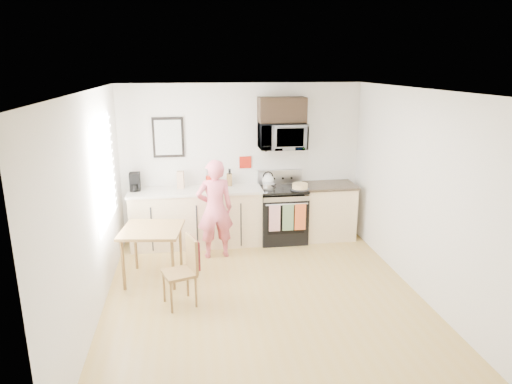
{
  "coord_description": "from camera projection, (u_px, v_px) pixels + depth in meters",
  "views": [
    {
      "loc": [
        -0.88,
        -5.15,
        2.88
      ],
      "look_at": [
        0.04,
        1.0,
        1.14
      ],
      "focal_mm": 32.0,
      "sensor_mm": 36.0,
      "label": 1
    }
  ],
  "objects": [
    {
      "name": "cake",
      "position": [
        300.0,
        187.0,
        7.38
      ],
      "size": [
        0.31,
        0.31,
        0.1
      ],
      "color": "black",
      "rests_on": "range"
    },
    {
      "name": "window",
      "position": [
        105.0,
        172.0,
        5.87
      ],
      "size": [
        0.06,
        1.4,
        1.5
      ],
      "color": "white",
      "rests_on": "left_wall"
    },
    {
      "name": "pot",
      "position": [
        269.0,
        187.0,
        7.39
      ],
      "size": [
        0.19,
        0.31,
        0.1
      ],
      "rotation": [
        0.0,
        0.0,
        0.32
      ],
      "color": "#B5B5BA",
      "rests_on": "range"
    },
    {
      "name": "fruit_bowl",
      "position": [
        212.0,
        186.0,
        7.44
      ],
      "size": [
        0.25,
        0.25,
        0.09
      ],
      "color": "white",
      "rests_on": "countertop_left"
    },
    {
      "name": "left_wall",
      "position": [
        92.0,
        209.0,
        5.17
      ],
      "size": [
        0.04,
        4.6,
        2.6
      ],
      "primitive_type": "cube",
      "color": "white",
      "rests_on": "floor"
    },
    {
      "name": "chair",
      "position": [
        188.0,
        261.0,
        5.59
      ],
      "size": [
        0.49,
        0.46,
        0.86
      ],
      "rotation": [
        0.0,
        0.0,
        0.33
      ],
      "color": "brown",
      "rests_on": "floor"
    },
    {
      "name": "front_wall",
      "position": [
        319.0,
        293.0,
        3.27
      ],
      "size": [
        4.0,
        0.04,
        2.6
      ],
      "primitive_type": "cube",
      "color": "white",
      "rests_on": "floor"
    },
    {
      "name": "wall_trivet",
      "position": [
        245.0,
        162.0,
        7.64
      ],
      "size": [
        0.2,
        0.02,
        0.2
      ],
      "primitive_type": "cube",
      "color": "#A71B0E",
      "rests_on": "back_wall"
    },
    {
      "name": "utensil_crock",
      "position": [
        210.0,
        176.0,
        7.55
      ],
      "size": [
        0.13,
        0.13,
        0.4
      ],
      "color": "#A71B0E",
      "rests_on": "countertop_left"
    },
    {
      "name": "coffee_maker",
      "position": [
        135.0,
        182.0,
        7.25
      ],
      "size": [
        0.17,
        0.24,
        0.29
      ],
      "rotation": [
        0.0,
        0.0,
        0.03
      ],
      "color": "black",
      "rests_on": "countertop_left"
    },
    {
      "name": "person",
      "position": [
        215.0,
        209.0,
        6.91
      ],
      "size": [
        0.6,
        0.42,
        1.54
      ],
      "primitive_type": "imported",
      "rotation": [
        0.0,
        0.0,
        3.25
      ],
      "color": "#D23951",
      "rests_on": "floor"
    },
    {
      "name": "back_wall",
      "position": [
        242.0,
        162.0,
        7.65
      ],
      "size": [
        4.0,
        0.04,
        2.6
      ],
      "primitive_type": "cube",
      "color": "white",
      "rests_on": "floor"
    },
    {
      "name": "countertop_right",
      "position": [
        329.0,
        185.0,
        7.67
      ],
      "size": [
        0.88,
        0.64,
        0.04
      ],
      "primitive_type": "cube",
      "color": "black",
      "rests_on": "cabinet_right"
    },
    {
      "name": "wall_art",
      "position": [
        168.0,
        137.0,
        7.33
      ],
      "size": [
        0.5,
        0.04,
        0.65
      ],
      "color": "black",
      "rests_on": "back_wall"
    },
    {
      "name": "microwave",
      "position": [
        282.0,
        136.0,
        7.4
      ],
      "size": [
        0.76,
        0.51,
        0.42
      ],
      "primitive_type": "imported",
      "color": "#B5B5BA",
      "rests_on": "back_wall"
    },
    {
      "name": "cabinet_left",
      "position": [
        197.0,
        218.0,
        7.48
      ],
      "size": [
        2.1,
        0.6,
        0.9
      ],
      "primitive_type": "cube",
      "color": "#D8B48B",
      "rests_on": "floor"
    },
    {
      "name": "knife_block",
      "position": [
        229.0,
        180.0,
        7.57
      ],
      "size": [
        0.1,
        0.13,
        0.19
      ],
      "primitive_type": "cube",
      "rotation": [
        0.0,
        0.0,
        -0.09
      ],
      "color": "brown",
      "rests_on": "countertop_left"
    },
    {
      "name": "bread_bag",
      "position": [
        216.0,
        189.0,
        7.16
      ],
      "size": [
        0.36,
        0.26,
        0.12
      ],
      "primitive_type": "cube",
      "rotation": [
        0.0,
        0.0,
        -0.39
      ],
      "color": "tan",
      "rests_on": "countertop_left"
    },
    {
      "name": "countertop_left",
      "position": [
        195.0,
        191.0,
        7.35
      ],
      "size": [
        2.14,
        0.64,
        0.04
      ],
      "primitive_type": "cube",
      "color": "beige",
      "rests_on": "cabinet_left"
    },
    {
      "name": "ceiling",
      "position": [
        266.0,
        91.0,
        5.11
      ],
      "size": [
        4.0,
        4.6,
        0.04
      ],
      "primitive_type": "cube",
      "color": "white",
      "rests_on": "back_wall"
    },
    {
      "name": "upper_cabinet",
      "position": [
        282.0,
        110.0,
        7.33
      ],
      "size": [
        0.76,
        0.35,
        0.4
      ],
      "primitive_type": "cube",
      "color": "black",
      "rests_on": "back_wall"
    },
    {
      "name": "cabinet_right",
      "position": [
        328.0,
        212.0,
        7.79
      ],
      "size": [
        0.84,
        0.6,
        0.9
      ],
      "primitive_type": "cube",
      "color": "#D8B48B",
      "rests_on": "floor"
    },
    {
      "name": "floor",
      "position": [
        265.0,
        299.0,
        5.81
      ],
      "size": [
        4.6,
        4.6,
        0.0
      ],
      "primitive_type": "plane",
      "color": "#AF8A43",
      "rests_on": "ground"
    },
    {
      "name": "range",
      "position": [
        282.0,
        215.0,
        7.66
      ],
      "size": [
        0.76,
        0.7,
        1.16
      ],
      "color": "black",
      "rests_on": "floor"
    },
    {
      "name": "milk_carton",
      "position": [
        181.0,
        180.0,
        7.38
      ],
      "size": [
        0.12,
        0.12,
        0.28
      ],
      "primitive_type": "cube",
      "rotation": [
        0.0,
        0.0,
        -0.13
      ],
      "color": "tan",
      "rests_on": "countertop_left"
    },
    {
      "name": "right_wall",
      "position": [
        421.0,
        195.0,
        5.74
      ],
      "size": [
        0.04,
        4.6,
        2.6
      ],
      "primitive_type": "cube",
      "color": "white",
      "rests_on": "floor"
    },
    {
      "name": "kettle",
      "position": [
        268.0,
        180.0,
        7.57
      ],
      "size": [
        0.2,
        0.2,
        0.25
      ],
      "color": "white",
      "rests_on": "range"
    },
    {
      "name": "dining_table",
      "position": [
        152.0,
        234.0,
        6.19
      ],
      "size": [
        0.79,
        0.79,
        0.74
      ],
      "rotation": [
        0.0,
        0.0,
        -0.14
      ],
      "color": "brown",
      "rests_on": "floor"
    }
  ]
}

